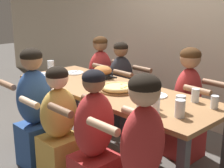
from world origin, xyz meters
TOP-DOWN VIEW (x-y plane):
  - ground_plane at (0.00, 0.00)m, footprint 18.00×18.00m
  - restaurant_back_panel at (0.00, 1.47)m, footprint 10.00×0.06m
  - dining_table at (0.00, 0.00)m, footprint 2.30×0.80m
  - pizza_board_main at (0.10, -0.02)m, footprint 0.34×0.34m
  - skillet_bowl at (-0.40, 0.24)m, footprint 0.35×0.24m
  - empty_plate_a at (0.46, 0.13)m, footprint 0.21×0.21m
  - empty_plate_b at (-0.80, 0.13)m, footprint 0.22×0.22m
  - empty_plate_c at (-1.00, -0.21)m, footprint 0.21×0.21m
  - drinking_glass_a at (-0.20, -0.09)m, footprint 0.07×0.07m
  - drinking_glass_b at (0.91, -0.16)m, footprint 0.08×0.08m
  - drinking_glass_c at (1.00, 0.22)m, footprint 0.06×0.06m
  - drinking_glass_d at (0.85, -0.06)m, footprint 0.08×0.08m
  - drinking_glass_e at (0.73, -0.21)m, footprint 0.07×0.07m
  - drinking_glass_f at (0.64, -0.12)m, footprint 0.06×0.06m
  - drinking_glass_g at (0.80, 0.25)m, footprint 0.07×0.07m
  - drinking_glass_h at (-0.58, -0.24)m, footprint 0.07×0.07m
  - drinking_glass_i at (0.60, -0.25)m, footprint 0.06×0.06m
  - drinking_glass_j at (-1.04, -0.04)m, footprint 0.08×0.08m
  - diner_far_left at (-0.87, 0.62)m, footprint 0.51×0.40m
  - diner_near_midright at (0.45, -0.62)m, footprint 0.51×0.40m
  - diner_far_midright at (0.49, 0.62)m, footprint 0.51×0.40m
  - diner_near_midleft at (-0.46, -0.62)m, footprint 0.51×0.40m
  - diner_near_right at (0.95, -0.62)m, footprint 0.51×0.40m
  - diner_near_center at (-0.04, -0.62)m, footprint 0.51×0.40m
  - diner_far_midleft at (-0.49, 0.62)m, footprint 0.51×0.40m

SIDE VIEW (x-z plane):
  - ground_plane at x=0.00m, z-range 0.00..0.00m
  - diner_near_center at x=-0.04m, z-range -0.05..1.06m
  - diner_far_midleft at x=-0.49m, z-range -0.05..1.10m
  - diner_near_midright at x=0.45m, z-range -0.06..1.11m
  - diner_far_left at x=-0.87m, z-range -0.05..1.14m
  - diner_far_midright at x=0.49m, z-range -0.04..1.16m
  - diner_near_midleft at x=-0.46m, z-range -0.04..1.18m
  - diner_near_right at x=0.95m, z-range -0.04..1.18m
  - dining_table at x=0.00m, z-range 0.31..1.10m
  - empty_plate_b at x=-0.80m, z-range 0.79..0.80m
  - empty_plate_a at x=0.46m, z-range 0.79..0.80m
  - empty_plate_c at x=-1.00m, z-range 0.79..0.80m
  - pizza_board_main at x=0.10m, z-range 0.79..0.85m
  - drinking_glass_i at x=0.60m, z-range 0.78..0.89m
  - drinking_glass_c at x=1.00m, z-range 0.78..0.89m
  - drinking_glass_h at x=-0.58m, z-range 0.78..0.89m
  - drinking_glass_f at x=0.64m, z-range 0.78..0.90m
  - drinking_glass_g at x=0.80m, z-range 0.78..0.90m
  - drinking_glass_a at x=-0.20m, z-range 0.78..0.91m
  - drinking_glass_e at x=0.73m, z-range 0.78..0.92m
  - skillet_bowl at x=-0.40m, z-range 0.78..0.92m
  - drinking_glass_j at x=-1.04m, z-range 0.78..0.93m
  - drinking_glass_d at x=0.85m, z-range 0.79..0.93m
  - drinking_glass_b at x=0.91m, z-range 0.79..0.93m
  - restaurant_back_panel at x=0.00m, z-range 0.00..3.20m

